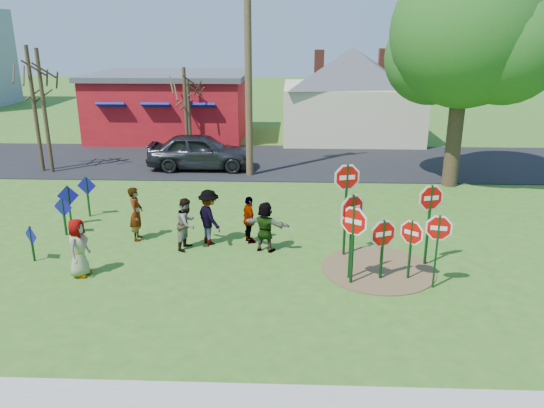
{
  "coord_description": "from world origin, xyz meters",
  "views": [
    {
      "loc": [
        2.04,
        -14.74,
        6.51
      ],
      "look_at": [
        1.39,
        1.6,
        1.04
      ],
      "focal_mm": 35.0,
      "sensor_mm": 36.0,
      "label": 1
    }
  ],
  "objects_px": {
    "suv": "(201,151)",
    "utility_pole": "(248,54)",
    "stop_sign_b": "(347,187)",
    "person_a": "(78,248)",
    "stop_sign_c": "(438,235)",
    "leafy_tree": "(469,41)",
    "stop_sign_d": "(430,205)",
    "person_b": "(136,214)",
    "stop_sign_a": "(353,228)"
  },
  "relations": [
    {
      "from": "person_a",
      "to": "utility_pole",
      "type": "bearing_deg",
      "value": -13.6
    },
    {
      "from": "stop_sign_b",
      "to": "person_b",
      "type": "relative_size",
      "value": 1.69
    },
    {
      "from": "stop_sign_d",
      "to": "person_a",
      "type": "relative_size",
      "value": 1.54
    },
    {
      "from": "stop_sign_a",
      "to": "stop_sign_b",
      "type": "bearing_deg",
      "value": 123.91
    },
    {
      "from": "person_b",
      "to": "utility_pole",
      "type": "xyz_separation_m",
      "value": [
        2.99,
        7.89,
        4.53
      ]
    },
    {
      "from": "stop_sign_c",
      "to": "utility_pole",
      "type": "xyz_separation_m",
      "value": [
        -5.7,
        10.89,
        3.93
      ]
    },
    {
      "from": "stop_sign_b",
      "to": "leafy_tree",
      "type": "bearing_deg",
      "value": 38.79
    },
    {
      "from": "suv",
      "to": "utility_pole",
      "type": "xyz_separation_m",
      "value": [
        2.43,
        -1.01,
        4.52
      ]
    },
    {
      "from": "leafy_tree",
      "to": "person_b",
      "type": "bearing_deg",
      "value": -150.8
    },
    {
      "from": "stop_sign_b",
      "to": "stop_sign_d",
      "type": "distance_m",
      "value": 2.37
    },
    {
      "from": "stop_sign_b",
      "to": "person_a",
      "type": "bearing_deg",
      "value": 176.44
    },
    {
      "from": "suv",
      "to": "utility_pole",
      "type": "distance_m",
      "value": 5.23
    },
    {
      "from": "stop_sign_a",
      "to": "stop_sign_d",
      "type": "relative_size",
      "value": 0.91
    },
    {
      "from": "stop_sign_b",
      "to": "person_b",
      "type": "bearing_deg",
      "value": 155.03
    },
    {
      "from": "stop_sign_a",
      "to": "stop_sign_d",
      "type": "bearing_deg",
      "value": 62.31
    },
    {
      "from": "person_a",
      "to": "utility_pole",
      "type": "xyz_separation_m",
      "value": [
        3.82,
        10.54,
        4.59
      ]
    },
    {
      "from": "stop_sign_d",
      "to": "leafy_tree",
      "type": "height_order",
      "value": "leafy_tree"
    },
    {
      "from": "person_a",
      "to": "utility_pole",
      "type": "relative_size",
      "value": 0.16
    },
    {
      "from": "stop_sign_c",
      "to": "suv",
      "type": "distance_m",
      "value": 14.43
    },
    {
      "from": "stop_sign_d",
      "to": "person_b",
      "type": "distance_m",
      "value": 8.99
    },
    {
      "from": "stop_sign_a",
      "to": "stop_sign_c",
      "type": "bearing_deg",
      "value": 29.2
    },
    {
      "from": "stop_sign_a",
      "to": "stop_sign_b",
      "type": "distance_m",
      "value": 1.93
    },
    {
      "from": "stop_sign_b",
      "to": "stop_sign_d",
      "type": "height_order",
      "value": "stop_sign_b"
    },
    {
      "from": "suv",
      "to": "stop_sign_a",
      "type": "bearing_deg",
      "value": -153.36
    },
    {
      "from": "stop_sign_b",
      "to": "stop_sign_c",
      "type": "bearing_deg",
      "value": -58.63
    },
    {
      "from": "stop_sign_b",
      "to": "person_a",
      "type": "relative_size",
      "value": 1.8
    },
    {
      "from": "utility_pole",
      "to": "person_b",
      "type": "bearing_deg",
      "value": -110.72
    },
    {
      "from": "stop_sign_d",
      "to": "person_b",
      "type": "height_order",
      "value": "stop_sign_d"
    },
    {
      "from": "leafy_tree",
      "to": "suv",
      "type": "bearing_deg",
      "value": 168.77
    },
    {
      "from": "person_a",
      "to": "stop_sign_b",
      "type": "bearing_deg",
      "value": -71.12
    },
    {
      "from": "stop_sign_c",
      "to": "suv",
      "type": "height_order",
      "value": "stop_sign_c"
    },
    {
      "from": "stop_sign_a",
      "to": "person_b",
      "type": "distance_m",
      "value": 7.18
    },
    {
      "from": "stop_sign_c",
      "to": "person_a",
      "type": "bearing_deg",
      "value": -171.62
    },
    {
      "from": "stop_sign_a",
      "to": "stop_sign_c",
      "type": "xyz_separation_m",
      "value": [
        2.14,
        -0.14,
        -0.1
      ]
    },
    {
      "from": "stop_sign_a",
      "to": "suv",
      "type": "relative_size",
      "value": 0.46
    },
    {
      "from": "stop_sign_d",
      "to": "leafy_tree",
      "type": "relative_size",
      "value": 0.27
    },
    {
      "from": "person_b",
      "to": "suv",
      "type": "bearing_deg",
      "value": -9.44
    },
    {
      "from": "stop_sign_c",
      "to": "suv",
      "type": "bearing_deg",
      "value": 134.79
    },
    {
      "from": "stop_sign_d",
      "to": "person_a",
      "type": "xyz_separation_m",
      "value": [
        -9.63,
        -1.06,
        -1.0
      ]
    },
    {
      "from": "stop_sign_c",
      "to": "person_b",
      "type": "bearing_deg",
      "value": 171.42
    },
    {
      "from": "stop_sign_c",
      "to": "stop_sign_d",
      "type": "relative_size",
      "value": 0.84
    },
    {
      "from": "suv",
      "to": "leafy_tree",
      "type": "bearing_deg",
      "value": -101.59
    },
    {
      "from": "stop_sign_a",
      "to": "person_b",
      "type": "bearing_deg",
      "value": -170.57
    },
    {
      "from": "stop_sign_a",
      "to": "utility_pole",
      "type": "bearing_deg",
      "value": 141.34
    },
    {
      "from": "stop_sign_b",
      "to": "stop_sign_c",
      "type": "distance_m",
      "value": 3.01
    },
    {
      "from": "utility_pole",
      "to": "leafy_tree",
      "type": "bearing_deg",
      "value": -7.9
    },
    {
      "from": "suv",
      "to": "leafy_tree",
      "type": "height_order",
      "value": "leafy_tree"
    },
    {
      "from": "stop_sign_c",
      "to": "leafy_tree",
      "type": "distance_m",
      "value": 11.13
    },
    {
      "from": "person_b",
      "to": "stop_sign_a",
      "type": "bearing_deg",
      "value": -119.42
    },
    {
      "from": "leafy_tree",
      "to": "stop_sign_a",
      "type": "bearing_deg",
      "value": -119.38
    }
  ]
}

